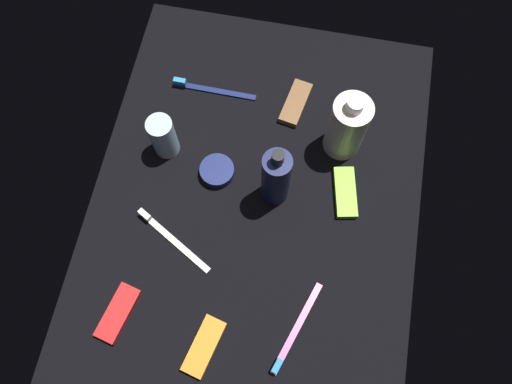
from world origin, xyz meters
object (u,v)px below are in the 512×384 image
object	(u,v)px
deodorant_stick	(163,137)
toothbrush_pink	(294,333)
toothbrush_white	(169,237)
snack_bar_lime	(345,193)
toothbrush_navy	(209,89)
lotion_bottle	(276,178)
cream_tin_left	(217,171)
bodywash_bottle	(347,127)
snack_bar_brown	(296,103)
snack_bar_red	(118,313)
snack_bar_orange	(204,346)

from	to	relation	value
deodorant_stick	toothbrush_pink	bearing A→B (deg)	-134.87
toothbrush_white	snack_bar_lime	bearing A→B (deg)	-64.41
deodorant_stick	toothbrush_navy	bearing A→B (deg)	-20.12
lotion_bottle	cream_tin_left	size ratio (longest dim) A/B	2.70
bodywash_bottle	deodorant_stick	distance (cm)	35.69
lotion_bottle	deodorant_stick	size ratio (longest dim) A/B	1.79
toothbrush_white	snack_bar_brown	bearing A→B (deg)	-29.72
toothbrush_pink	snack_bar_brown	size ratio (longest dim) A/B	1.68
snack_bar_lime	snack_bar_brown	size ratio (longest dim) A/B	1.00
bodywash_bottle	toothbrush_navy	size ratio (longest dim) A/B	0.94
bodywash_bottle	lotion_bottle	bearing A→B (deg)	138.85
lotion_bottle	toothbrush_white	bearing A→B (deg)	125.17
toothbrush_navy	snack_bar_red	distance (cm)	49.14
toothbrush_navy	bodywash_bottle	bearing A→B (deg)	-103.86
lotion_bottle	bodywash_bottle	distance (cm)	17.53
toothbrush_pink	snack_bar_red	xyz separation A→B (cm)	(-2.58, 31.88, 0.14)
snack_bar_red	lotion_bottle	bearing A→B (deg)	-26.44
lotion_bottle	snack_bar_red	size ratio (longest dim) A/B	1.77
snack_bar_red	snack_bar_brown	distance (cm)	54.59
bodywash_bottle	cream_tin_left	distance (cm)	26.84
bodywash_bottle	snack_bar_brown	distance (cm)	14.60
snack_bar_orange	cream_tin_left	size ratio (longest dim) A/B	1.52
snack_bar_orange	cream_tin_left	world-z (taller)	cream_tin_left
deodorant_stick	snack_bar_orange	bearing A→B (deg)	-156.17
lotion_bottle	toothbrush_white	world-z (taller)	lotion_bottle
bodywash_bottle	snack_bar_red	size ratio (longest dim) A/B	1.63
bodywash_bottle	toothbrush_pink	world-z (taller)	bodywash_bottle
toothbrush_navy	snack_bar_orange	size ratio (longest dim) A/B	1.73
toothbrush_white	toothbrush_pink	distance (cm)	29.38
snack_bar_lime	snack_bar_orange	bearing A→B (deg)	136.33
snack_bar_lime	lotion_bottle	bearing A→B (deg)	88.41
toothbrush_white	snack_bar_red	xyz separation A→B (cm)	(-15.61, 5.55, 0.14)
lotion_bottle	bodywash_bottle	xyz separation A→B (cm)	(13.20, -11.53, -0.51)
deodorant_stick	toothbrush_pink	distance (cm)	44.67
bodywash_bottle	toothbrush_white	xyz separation A→B (cm)	(-25.94, 29.62, -6.98)
snack_bar_brown	cream_tin_left	distance (cm)	22.45
toothbrush_white	cream_tin_left	distance (cm)	15.99
snack_bar_orange	snack_bar_brown	size ratio (longest dim) A/B	1.00
toothbrush_white	cream_tin_left	xyz separation A→B (cm)	(14.77, -6.10, 0.48)
snack_bar_lime	cream_tin_left	xyz separation A→B (cm)	(-0.46, 25.71, 0.34)
snack_bar_orange	bodywash_bottle	bearing A→B (deg)	-8.97
bodywash_bottle	toothbrush_white	bearing A→B (deg)	131.21
toothbrush_navy	toothbrush_pink	xyz separation A→B (cm)	(-46.21, -26.05, 0.00)
snack_bar_red	cream_tin_left	world-z (taller)	cream_tin_left
deodorant_stick	toothbrush_white	size ratio (longest dim) A/B	0.63
toothbrush_navy	snack_bar_lime	bearing A→B (deg)	-119.65
toothbrush_pink	cream_tin_left	xyz separation A→B (cm)	(27.80, 20.23, 0.48)
toothbrush_pink	snack_bar_lime	size ratio (longest dim) A/B	1.68
snack_bar_brown	toothbrush_navy	bearing A→B (deg)	100.54
bodywash_bottle	snack_bar_red	xyz separation A→B (cm)	(-41.55, 35.17, -6.84)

